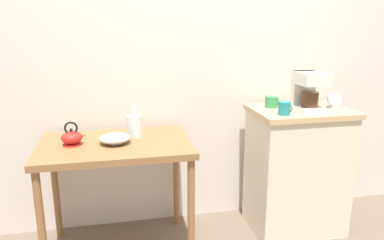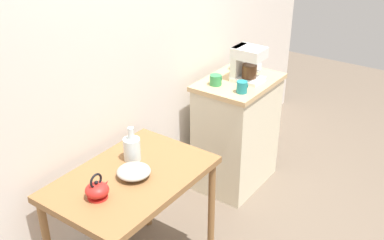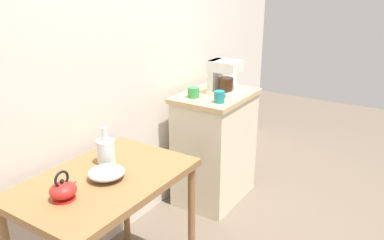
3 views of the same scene
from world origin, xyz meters
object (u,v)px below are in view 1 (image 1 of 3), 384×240
at_px(mug_small_cream, 315,98).
at_px(mug_dark_teal, 284,108).
at_px(mug_tall_green, 272,102).
at_px(bowl_stoneware, 115,138).
at_px(glass_carafe_vase, 135,125).
at_px(teakettle, 72,137).
at_px(table_clock, 334,101).
at_px(coffee_maker, 308,89).

distance_m(mug_small_cream, mug_dark_teal, 0.45).
bearing_deg(mug_dark_teal, mug_tall_green, 87.13).
xyz_separation_m(bowl_stoneware, glass_carafe_vase, (0.13, 0.13, 0.04)).
distance_m(glass_carafe_vase, mug_dark_teal, 0.97).
bearing_deg(teakettle, mug_small_cream, 5.74).
xyz_separation_m(mug_small_cream, table_clock, (0.05, -0.15, 0.01)).
bearing_deg(glass_carafe_vase, teakettle, -164.95).
bearing_deg(teakettle, glass_carafe_vase, 15.05).
relative_size(mug_dark_teal, mug_tall_green, 0.89).
xyz_separation_m(teakettle, glass_carafe_vase, (0.38, 0.10, 0.03)).
height_order(coffee_maker, mug_dark_teal, coffee_maker).
distance_m(coffee_maker, mug_small_cream, 0.25).
relative_size(teakettle, mug_dark_teal, 1.80).
bearing_deg(table_clock, coffee_maker, -177.01).
relative_size(mug_tall_green, table_clock, 0.83).
distance_m(coffee_maker, table_clock, 0.23).
xyz_separation_m(glass_carafe_vase, coffee_maker, (1.15, -0.10, 0.21)).
xyz_separation_m(bowl_stoneware, mug_tall_green, (1.08, 0.16, 0.15)).
height_order(mug_small_cream, table_clock, table_clock).
relative_size(coffee_maker, mug_tall_green, 2.73).
relative_size(mug_small_cream, table_clock, 0.76).
height_order(glass_carafe_vase, mug_small_cream, mug_small_cream).
distance_m(mug_tall_green, table_clock, 0.43).
xyz_separation_m(mug_small_cream, mug_dark_teal, (-0.37, -0.26, -0.00)).
bearing_deg(mug_tall_green, coffee_maker, -33.58).
bearing_deg(bowl_stoneware, mug_small_cream, 7.68).
relative_size(teakettle, table_clock, 1.32).
relative_size(bowl_stoneware, coffee_maker, 0.73).
distance_m(bowl_stoneware, mug_tall_green, 1.11).
xyz_separation_m(teakettle, mug_tall_green, (1.34, 0.14, 0.13)).
bearing_deg(mug_tall_green, teakettle, -174.18).
height_order(bowl_stoneware, teakettle, teakettle).
bearing_deg(mug_small_cream, mug_tall_green, -174.54).
bearing_deg(coffee_maker, teakettle, -179.84).
bearing_deg(mug_dark_teal, glass_carafe_vase, 168.49).
xyz_separation_m(coffee_maker, mug_small_cream, (0.16, 0.17, -0.10)).
relative_size(bowl_stoneware, mug_tall_green, 2.00).
xyz_separation_m(teakettle, mug_small_cream, (1.69, 0.17, 0.14)).
height_order(teakettle, coffee_maker, coffee_maker).
height_order(teakettle, mug_small_cream, mug_small_cream).
bearing_deg(coffee_maker, mug_small_cream, 46.53).
relative_size(glass_carafe_vase, coffee_maker, 0.82).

